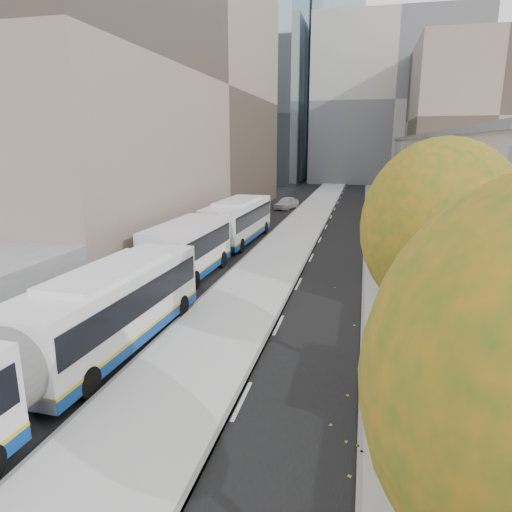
% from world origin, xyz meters
% --- Properties ---
extents(bus_platform, '(4.25, 150.00, 0.15)m').
position_xyz_m(bus_platform, '(-3.88, 35.00, 0.07)').
color(bus_platform, silver).
rests_on(bus_platform, ground).
extents(sidewalk, '(4.75, 150.00, 0.08)m').
position_xyz_m(sidewalk, '(4.12, 35.00, 0.04)').
color(sidewalk, gray).
rests_on(sidewalk, ground).
extents(building_tan, '(18.00, 92.00, 8.00)m').
position_xyz_m(building_tan, '(15.50, 64.00, 4.00)').
color(building_tan, '#A19C80').
rests_on(building_tan, ground).
extents(building_midrise, '(24.00, 46.00, 25.00)m').
position_xyz_m(building_midrise, '(-22.50, 41.00, 12.50)').
color(building_midrise, gray).
rests_on(building_midrise, ground).
extents(building_far_block, '(30.00, 18.00, 30.00)m').
position_xyz_m(building_far_block, '(6.00, 96.00, 15.00)').
color(building_far_block, '#A9A69B').
rests_on(building_far_block, ground).
extents(tree_c, '(4.20, 4.20, 7.28)m').
position_xyz_m(tree_c, '(3.60, 13.00, 5.25)').
color(tree_c, black).
rests_on(tree_c, sidewalk).
extents(bus_near, '(3.10, 17.65, 2.93)m').
position_xyz_m(bus_near, '(-7.38, 10.59, 1.60)').
color(bus_near, white).
rests_on(bus_near, ground).
extents(bus_far, '(3.18, 18.72, 3.11)m').
position_xyz_m(bus_far, '(-7.90, 29.71, 1.70)').
color(bus_far, white).
rests_on(bus_far, ground).
extents(distant_car, '(2.68, 4.49, 1.43)m').
position_xyz_m(distant_car, '(-7.15, 52.73, 0.72)').
color(distant_car, silver).
rests_on(distant_car, ground).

